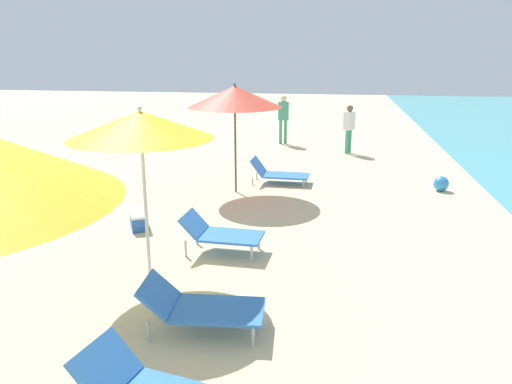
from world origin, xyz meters
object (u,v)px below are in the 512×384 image
(cooler_box, at_px, (139,220))
(beach_ball, at_px, (441,184))
(umbrella_third, at_px, (141,125))
(lounger_farthest_shoreside, at_px, (278,173))
(lounger_third_shoreside, at_px, (220,233))
(person_walking_near, at_px, (349,125))
(lounger_third_inland, at_px, (200,306))
(person_walking_mid, at_px, (283,114))
(umbrella_farthest, at_px, (235,97))

(cooler_box, bearing_deg, beach_ball, 30.28)
(umbrella_third, relative_size, lounger_farthest_shoreside, 1.73)
(lounger_farthest_shoreside, xyz_separation_m, beach_ball, (3.87, -0.10, -0.09))
(lounger_third_shoreside, xyz_separation_m, person_walking_near, (2.21, 8.59, 0.58))
(umbrella_third, relative_size, lounger_third_inland, 1.69)
(person_walking_mid, relative_size, cooler_box, 2.63)
(umbrella_third, distance_m, lounger_farthest_shoreside, 6.05)
(umbrella_farthest, xyz_separation_m, cooler_box, (-1.30, -2.71, -2.04))
(lounger_third_inland, relative_size, beach_ball, 4.14)
(person_walking_near, height_order, person_walking_mid, person_walking_mid)
(lounger_farthest_shoreside, distance_m, person_walking_mid, 5.45)
(person_walking_near, bearing_deg, lounger_farthest_shoreside, 99.57)
(umbrella_third, xyz_separation_m, person_walking_near, (3.03, 9.65, -1.31))
(person_walking_near, xyz_separation_m, beach_ball, (2.08, -4.16, -0.74))
(person_walking_mid, distance_m, beach_ball, 7.03)
(umbrella_third, distance_m, person_walking_mid, 11.07)
(beach_ball, relative_size, cooler_box, 0.55)
(umbrella_farthest, bearing_deg, umbrella_third, -94.40)
(person_walking_mid, bearing_deg, person_walking_near, -130.88)
(lounger_third_shoreside, distance_m, person_walking_near, 8.89)
(lounger_third_shoreside, xyz_separation_m, lounger_farthest_shoreside, (0.42, 4.53, -0.07))
(umbrella_third, bearing_deg, beach_ball, 47.04)
(person_walking_near, bearing_deg, lounger_third_inland, 113.50)
(person_walking_mid, bearing_deg, umbrella_third, 165.64)
(beach_ball, distance_m, cooler_box, 7.01)
(beach_ball, xyz_separation_m, cooler_box, (-6.05, -3.53, -0.02))
(lounger_third_shoreside, distance_m, lounger_third_inland, 2.37)
(umbrella_farthest, bearing_deg, beach_ball, 9.83)
(lounger_third_inland, xyz_separation_m, person_walking_mid, (-0.32, 12.26, 0.71))
(lounger_third_inland, distance_m, lounger_farthest_shoreside, 6.88)
(lounger_third_inland, bearing_deg, lounger_farthest_shoreside, 85.15)
(umbrella_third, height_order, lounger_third_shoreside, umbrella_third)
(umbrella_third, xyz_separation_m, lounger_third_inland, (1.12, -1.29, -1.91))
(lounger_third_shoreside, bearing_deg, lounger_farthest_shoreside, 87.74)
(lounger_third_shoreside, relative_size, person_walking_mid, 0.78)
(umbrella_farthest, bearing_deg, cooler_box, -115.63)
(lounger_third_shoreside, distance_m, umbrella_farthest, 4.08)
(umbrella_third, relative_size, cooler_box, 3.86)
(umbrella_third, height_order, person_walking_near, umbrella_third)
(lounger_farthest_shoreside, relative_size, person_walking_mid, 0.85)
(beach_ball, bearing_deg, person_walking_mid, 128.17)
(beach_ball, bearing_deg, umbrella_farthest, -170.17)
(umbrella_third, height_order, cooler_box, umbrella_third)
(lounger_third_inland, distance_m, person_walking_mid, 12.29)
(cooler_box, bearing_deg, person_walking_mid, 79.09)
(lounger_farthest_shoreside, distance_m, cooler_box, 4.24)
(lounger_third_inland, height_order, umbrella_farthest, umbrella_farthest)
(umbrella_third, relative_size, lounger_third_shoreside, 1.87)
(lounger_third_inland, distance_m, umbrella_farthest, 6.29)
(lounger_third_shoreside, xyz_separation_m, lounger_third_inland, (0.30, -2.35, -0.02))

